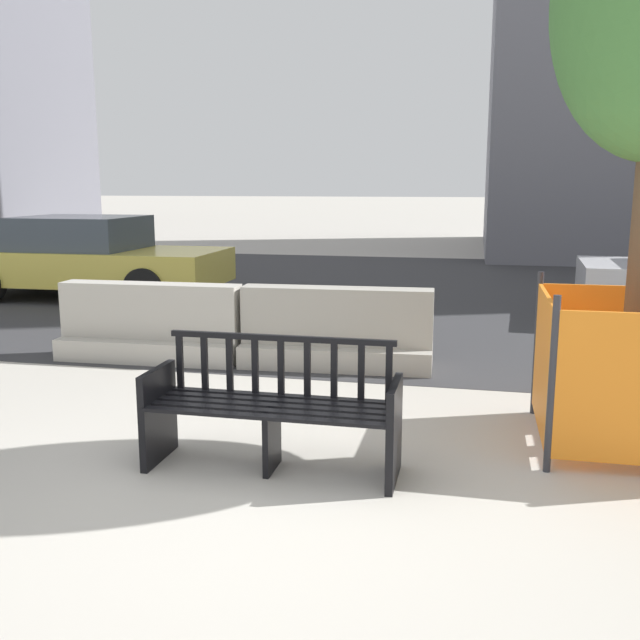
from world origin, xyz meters
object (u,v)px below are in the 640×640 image
Objects in this scene: jersey_barrier_left at (151,328)px; street_bench at (273,412)px; car_taxi_near at (89,258)px; jersey_barrier_centre at (337,335)px; construction_fence at (635,367)px.

street_bench is at bearing -51.14° from jersey_barrier_left.
street_bench is 0.38× the size of car_taxi_near.
car_taxi_near is (-4.98, 3.66, 0.33)m from jersey_barrier_centre.
construction_fence is (2.55, -1.82, 0.26)m from jersey_barrier_centre.
construction_fence is at bearing 21.77° from street_bench.
jersey_barrier_left is (-2.05, -0.11, 0.00)m from jersey_barrier_centre.
jersey_barrier_left is at bearing 128.86° from street_bench.
construction_fence is (2.44, 0.98, 0.20)m from street_bench.
construction_fence reaches higher than street_bench.
car_taxi_near reaches higher than jersey_barrier_centre.
jersey_barrier_centre is (-0.11, 2.80, -0.06)m from street_bench.
street_bench reaches higher than jersey_barrier_centre.
jersey_barrier_centre is 1.54× the size of construction_fence.
car_taxi_near is at bearing 143.96° from construction_fence.
street_bench is at bearing -87.71° from jersey_barrier_centre.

